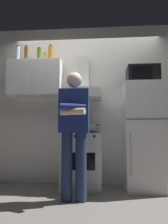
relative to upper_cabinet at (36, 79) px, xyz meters
The scene contains 14 objects.
ground_plane 1.98m from the upper_cabinet, 23.77° to the right, with size 7.00×7.00×0.00m, color slate.
back_wall_tiled 0.97m from the upper_cabinet, 14.86° to the left, with size 4.80×0.10×2.70m, color silver.
upper_cabinet is the anchor object (origin of this frame).
stove_oven 1.55m from the upper_cabinet, ahead, with size 0.60×0.62×0.87m.
range_hood 0.81m from the upper_cabinet, ahead, with size 0.60×0.44×0.75m.
refrigerator 2.00m from the upper_cabinet, ahead, with size 0.60×0.62×1.60m.
microwave 1.75m from the upper_cabinet, ahead, with size 0.48×0.37×0.28m.
person_standing 1.35m from the upper_cabinet, 44.26° to the right, with size 0.38×0.33×1.64m.
cooking_pot 1.26m from the upper_cabinet, 14.73° to the right, with size 0.27×0.17×0.11m.
bottle_vodka_clear 0.55m from the upper_cabinet, behind, with size 0.07×0.07×0.29m.
bottle_olive_oil 0.43m from the upper_cabinet, 32.72° to the left, with size 0.07×0.07×0.26m.
bottle_spice_jar 0.40m from the upper_cabinet, ahead, with size 0.06×0.06×0.15m.
bottle_liquor_amber 0.51m from the upper_cabinet, ahead, with size 0.08×0.08×0.30m.
bottle_beer_brown 0.46m from the upper_cabinet, behind, with size 0.06×0.06×0.28m.
Camera 1 is at (0.25, -3.10, 0.86)m, focal length 34.56 mm.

